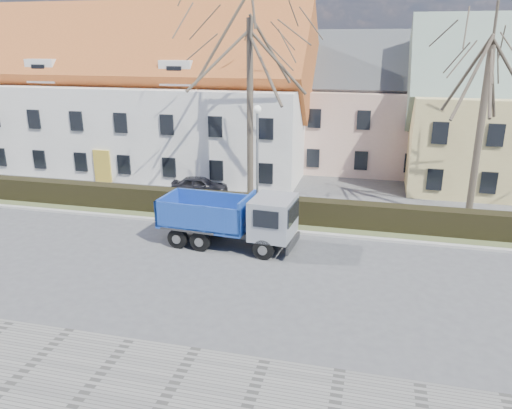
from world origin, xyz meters
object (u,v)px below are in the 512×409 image
(cart_frame, at_px, (188,220))
(dump_truck, at_px, (223,218))
(streetlight, at_px, (257,161))
(parked_car_a, at_px, (200,186))

(cart_frame, bearing_deg, dump_truck, -38.23)
(streetlight, distance_m, cart_frame, 4.90)
(dump_truck, height_order, streetlight, streetlight)
(parked_car_a, bearing_deg, cart_frame, -175.29)
(cart_frame, relative_size, parked_car_a, 0.18)
(streetlight, bearing_deg, dump_truck, -95.83)
(dump_truck, distance_m, cart_frame, 3.45)
(streetlight, relative_size, parked_car_a, 1.72)
(streetlight, xyz_separation_m, parked_car_a, (-4.34, 2.64, -2.43))
(streetlight, bearing_deg, parked_car_a, 148.69)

